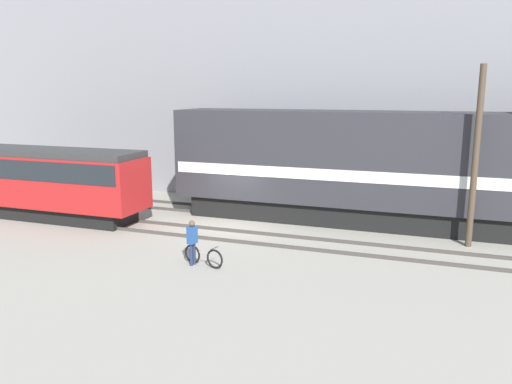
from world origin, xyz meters
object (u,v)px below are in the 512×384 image
Objects in this scene: bicycle at (203,256)px; person at (192,238)px; freight_locomotive at (369,166)px; utility_pole_left at (476,158)px; streetcar at (40,178)px.

bicycle is 0.75m from person.
freight_locomotive is 4.76m from utility_pole_left.
utility_pole_left reaches higher than person.
person is at bearing -148.55° from utility_pole_left.
person is (-0.39, -0.06, 0.63)m from bicycle.
streetcar reaches higher than bicycle.
utility_pole_left is (4.23, -2.02, 0.82)m from freight_locomotive.
streetcar is 6.51× the size of bicycle.
person is (-5.05, -7.69, -1.72)m from freight_locomotive.
bicycle is (10.39, -3.60, -1.58)m from streetcar.
bicycle is 1.02× the size of person.
freight_locomotive reaches higher than streetcar.
utility_pole_left is at bearing 5.97° from streetcar.
person is at bearing -171.72° from bicycle.
person is at bearing -123.28° from freight_locomotive.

